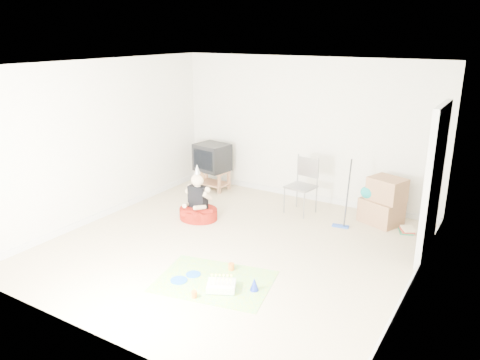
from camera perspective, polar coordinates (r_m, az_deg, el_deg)
The scene contains 16 objects.
ground at distance 6.91m, azimuth -1.03°, elevation -8.12°, with size 5.00×5.00×0.00m, color beige.
doorway_recess at distance 6.80m, azimuth 22.64°, elevation -0.68°, with size 0.02×0.90×2.05m, color black.
tv_stand at distance 9.31m, azimuth -3.36°, elevation 0.30°, with size 0.63×0.41×0.39m.
crt_tv at distance 9.19m, azimuth -3.41°, elevation 2.78°, with size 0.62×0.51×0.53m, color black.
folding_chair at distance 8.05m, azimuth 7.43°, elevation -0.81°, with size 0.51×0.49×0.98m.
cardboard_boxes at distance 7.93m, azimuth 17.01°, elevation -2.53°, with size 0.75×0.66×0.78m.
floor_mop at distance 7.64m, azimuth 12.26°, elevation -3.80°, with size 0.28×0.36×1.06m.
book_pile at distance 7.81m, azimuth 19.68°, elevation -5.74°, with size 0.28×0.31×0.09m.
seated_woman at distance 7.85m, azimuth -5.12°, elevation -3.31°, with size 0.70×0.70×0.95m.
party_mat at distance 6.04m, azimuth -3.15°, elevation -12.22°, with size 1.42×1.03×0.01m, color #FF358B.
birthday_cake at distance 5.83m, azimuth -2.30°, elevation -12.85°, with size 0.43×0.40×0.16m.
blue_plate_near at distance 6.19m, azimuth -5.72°, elevation -11.37°, with size 0.19×0.19×0.01m, color blue.
blue_plate_far at distance 6.08m, azimuth -7.46°, elevation -12.02°, with size 0.22×0.22×0.01m, color blue.
orange_cup_near at distance 6.26m, azimuth -1.06°, elevation -10.52°, with size 0.08×0.08×0.09m, color orange.
orange_cup_far at distance 5.70m, azimuth -5.60°, elevation -13.72°, with size 0.07×0.07×0.08m, color orange.
blue_party_hat at distance 5.80m, azimuth 1.75°, elevation -12.57°, with size 0.11×0.11×0.17m, color #1B32C2.
Camera 1 is at (3.34, -5.25, 3.01)m, focal length 35.00 mm.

